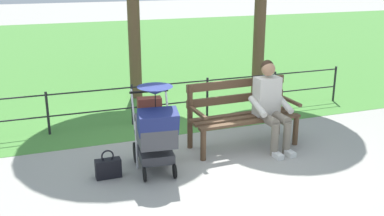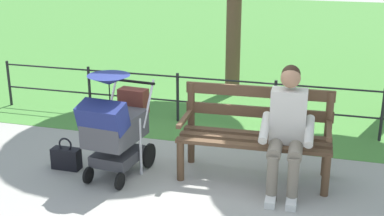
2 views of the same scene
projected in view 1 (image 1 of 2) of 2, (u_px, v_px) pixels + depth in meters
name	position (u px, v px, depth m)	size (l,w,h in m)	color
ground_plane	(203.00, 153.00, 6.37)	(60.00, 60.00, 0.00)	#9E9B93
grass_lawn	(103.00, 50.00, 14.25)	(40.00, 16.00, 0.01)	#478438
park_bench	(242.00, 111.00, 6.52)	(1.62, 0.66, 0.96)	brown
person_on_bench	(271.00, 103.00, 6.39)	(0.55, 0.74, 1.28)	slate
stroller	(155.00, 128.00, 5.64)	(0.59, 0.93, 1.15)	black
handbag	(108.00, 168.00, 5.59)	(0.32, 0.14, 0.37)	black
park_fence	(171.00, 97.00, 7.61)	(6.78, 0.04, 0.70)	black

